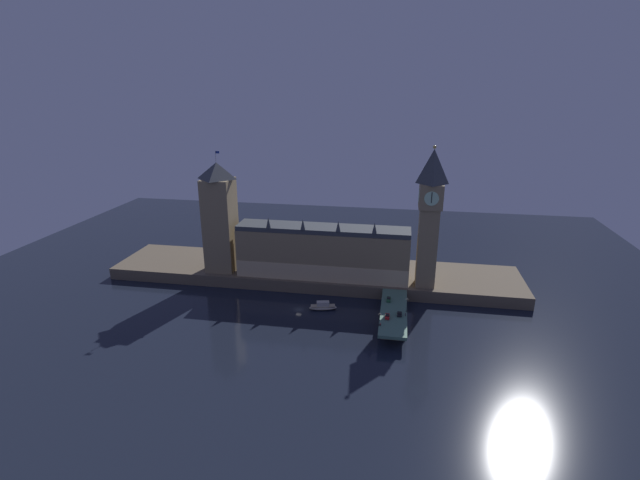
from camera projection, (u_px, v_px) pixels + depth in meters
ground_plane at (299, 310)px, 220.13m from camera, size 400.00×400.00×0.00m
embankment at (314, 273)px, 255.60m from camera, size 220.00×42.00×6.14m
parliament_hall at (323, 252)px, 239.61m from camera, size 88.57×16.66×32.48m
clock_tower at (430, 214)px, 221.36m from camera, size 11.49×11.60×69.27m
victoria_tower at (220, 217)px, 243.96m from camera, size 15.31×15.31×64.14m
bridge at (393, 315)px, 206.90m from camera, size 11.75×46.00×6.03m
car_northbound_lead at (389, 299)px, 215.59m from camera, size 1.86×4.65×1.57m
car_northbound_trail at (387, 316)px, 199.62m from camera, size 1.92×4.43×1.51m
car_southbound_lead at (400, 314)px, 201.70m from camera, size 2.08×4.00×1.40m
pedestrian_near_rail at (380, 324)px, 192.55m from camera, size 0.38×0.38×1.61m
pedestrian_mid_walk at (406, 314)px, 200.85m from camera, size 0.38×0.38×1.76m
street_lamp_near at (380, 318)px, 192.25m from camera, size 1.34×0.60×5.86m
street_lamp_mid at (407, 303)px, 204.04m from camera, size 1.34×0.60×6.61m
boat_upstream at (323, 307)px, 219.78m from camera, size 13.69×6.91×4.22m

